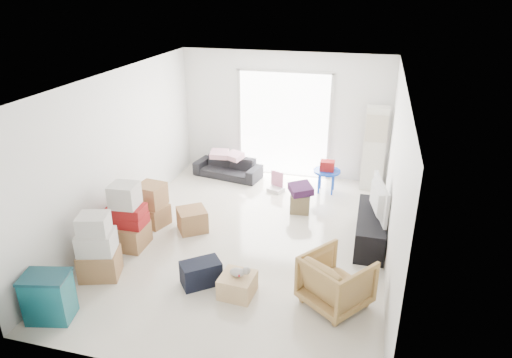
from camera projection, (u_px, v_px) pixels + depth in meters
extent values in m
cube|color=silver|center=(247.00, 245.00, 7.75)|extent=(4.50, 6.00, 0.24)
cube|color=white|center=(246.00, 70.00, 6.59)|extent=(4.50, 6.00, 0.24)
cube|color=white|center=(285.00, 114.00, 9.94)|extent=(4.50, 0.24, 2.70)
cube|color=white|center=(159.00, 279.00, 4.40)|extent=(4.50, 0.24, 2.70)
cube|color=white|center=(112.00, 152.00, 7.72)|extent=(0.24, 6.00, 2.70)
cube|color=white|center=(403.00, 180.00, 6.62)|extent=(0.24, 6.00, 2.70)
cube|color=white|center=(284.00, 124.00, 9.90)|extent=(2.00, 0.01, 2.30)
cube|color=silver|center=(239.00, 121.00, 10.12)|extent=(0.06, 0.04, 2.30)
cube|color=silver|center=(330.00, 128.00, 9.66)|extent=(0.06, 0.04, 2.30)
cube|color=silver|center=(285.00, 71.00, 9.43)|extent=(2.10, 0.04, 0.06)
cube|color=silver|center=(374.00, 149.00, 9.26)|extent=(0.45, 0.30, 1.75)
cube|color=black|center=(371.00, 228.00, 7.54)|extent=(0.46, 1.52, 0.51)
imported|color=black|center=(372.00, 211.00, 7.41)|extent=(0.78, 1.11, 0.13)
imported|color=black|center=(228.00, 164.00, 10.08)|extent=(1.54, 0.69, 0.58)
cube|color=#F7B4CD|center=(219.00, 149.00, 9.97)|extent=(0.38, 0.32, 0.11)
cube|color=#F7B4CD|center=(235.00, 151.00, 9.85)|extent=(0.40, 0.37, 0.11)
imported|color=#A67D4A|center=(336.00, 279.00, 6.00)|extent=(1.06, 1.05, 0.80)
cube|color=#135A64|center=(51.00, 308.00, 5.84)|extent=(0.62, 0.49, 0.31)
cube|color=#135A64|center=(47.00, 288.00, 5.71)|extent=(0.62, 0.49, 0.31)
cube|color=#0C333D|center=(44.00, 277.00, 5.65)|extent=(0.64, 0.51, 0.04)
cube|color=olive|center=(100.00, 264.00, 6.66)|extent=(0.66, 0.60, 0.41)
cube|color=white|center=(97.00, 242.00, 6.52)|extent=(0.60, 0.53, 0.32)
cube|color=white|center=(94.00, 224.00, 6.40)|extent=(0.50, 0.46, 0.27)
cube|color=olive|center=(130.00, 235.00, 7.43)|extent=(0.55, 0.55, 0.39)
cube|color=maroon|center=(128.00, 220.00, 7.32)|extent=(0.60, 0.40, 0.18)
cube|color=maroon|center=(126.00, 210.00, 7.25)|extent=(0.59, 0.40, 0.16)
cube|color=white|center=(124.00, 195.00, 7.15)|extent=(0.44, 0.43, 0.37)
cube|color=olive|center=(153.00, 214.00, 8.12)|extent=(0.62, 0.56, 0.37)
cube|color=olive|center=(151.00, 195.00, 7.97)|extent=(0.50, 0.50, 0.40)
cube|color=olive|center=(192.00, 220.00, 7.92)|extent=(0.65, 0.65, 0.39)
cube|color=black|center=(201.00, 273.00, 6.50)|extent=(0.64, 0.60, 0.35)
cube|color=olive|center=(300.00, 203.00, 8.57)|extent=(0.39, 0.39, 0.36)
cube|color=#3F1A41|center=(301.00, 191.00, 8.47)|extent=(0.53, 0.53, 0.14)
cylinder|color=#0E3BB9|center=(327.00, 171.00, 9.28)|extent=(0.55, 0.55, 0.04)
cylinder|color=#0E3BB9|center=(334.00, 180.00, 9.46)|extent=(0.04, 0.04, 0.44)
cylinder|color=#0E3BB9|center=(320.00, 179.00, 9.52)|extent=(0.04, 0.04, 0.44)
cylinder|color=#0E3BB9|center=(319.00, 184.00, 9.28)|extent=(0.04, 0.04, 0.44)
cylinder|color=#0E3BB9|center=(332.00, 185.00, 9.21)|extent=(0.04, 0.04, 0.44)
cube|color=maroon|center=(327.00, 166.00, 9.23)|extent=(0.28, 0.22, 0.20)
cube|color=silver|center=(276.00, 190.00, 9.45)|extent=(0.37, 0.35, 0.07)
cube|color=#C1668D|center=(277.00, 179.00, 9.47)|extent=(0.27, 0.14, 0.33)
cube|color=tan|center=(237.00, 285.00, 6.28)|extent=(0.49, 0.49, 0.30)
ellipsoid|color=#B2ADA8|center=(237.00, 272.00, 6.20)|extent=(0.21, 0.15, 0.11)
cube|color=red|center=(237.00, 272.00, 6.20)|extent=(0.17, 0.15, 0.03)
sphere|color=#B2ADA8|center=(246.00, 271.00, 6.19)|extent=(0.11, 0.11, 0.11)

